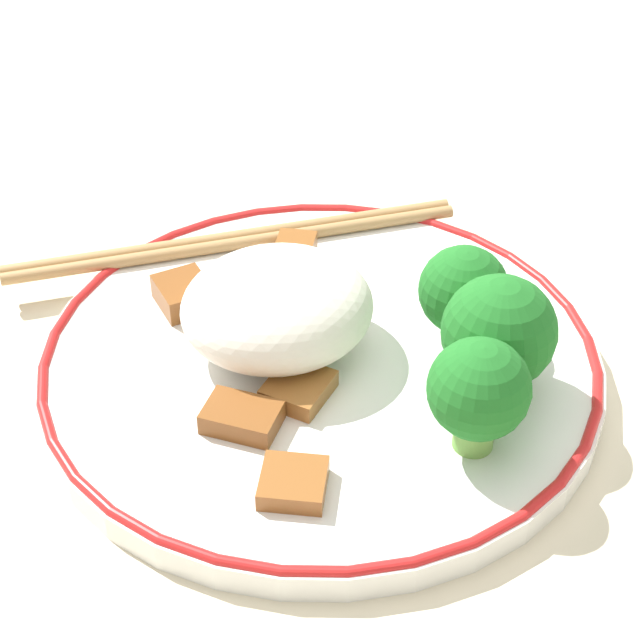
% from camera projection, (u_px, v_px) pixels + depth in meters
% --- Properties ---
extents(ground_plane, '(3.00, 3.00, 0.00)m').
position_uv_depth(ground_plane, '(320.00, 375.00, 0.51)').
color(ground_plane, beige).
extents(plate, '(0.26, 0.26, 0.02)m').
position_uv_depth(plate, '(320.00, 362.00, 0.50)').
color(plate, white).
rests_on(plate, ground_plane).
extents(rice_mound, '(0.09, 0.08, 0.05)m').
position_uv_depth(rice_mound, '(277.00, 308.00, 0.49)').
color(rice_mound, white).
rests_on(rice_mound, plate).
extents(broccoli_back_left, '(0.04, 0.04, 0.05)m').
position_uv_depth(broccoli_back_left, '(479.00, 391.00, 0.43)').
color(broccoli_back_left, '#72AD4C').
rests_on(broccoli_back_left, plate).
extents(broccoli_back_center, '(0.05, 0.05, 0.06)m').
position_uv_depth(broccoli_back_center, '(499.00, 333.00, 0.46)').
color(broccoli_back_center, '#72AD4C').
rests_on(broccoli_back_center, plate).
extents(broccoli_back_right, '(0.04, 0.04, 0.05)m').
position_uv_depth(broccoli_back_right, '(463.00, 291.00, 0.49)').
color(broccoli_back_right, '#72AD4C').
rests_on(broccoli_back_right, plate).
extents(meat_near_front, '(0.04, 0.04, 0.01)m').
position_uv_depth(meat_near_front, '(299.00, 388.00, 0.47)').
color(meat_near_front, '#995B28').
rests_on(meat_near_front, plate).
extents(meat_near_left, '(0.03, 0.03, 0.01)m').
position_uv_depth(meat_near_left, '(295.00, 251.00, 0.55)').
color(meat_near_left, brown).
rests_on(meat_near_left, plate).
extents(meat_near_right, '(0.03, 0.03, 0.01)m').
position_uv_depth(meat_near_right, '(293.00, 483.00, 0.43)').
color(meat_near_right, brown).
rests_on(meat_near_right, plate).
extents(meat_near_back, '(0.03, 0.03, 0.01)m').
position_uv_depth(meat_near_back, '(184.00, 294.00, 0.52)').
color(meat_near_back, brown).
rests_on(meat_near_back, plate).
extents(meat_on_rice_edge, '(0.04, 0.04, 0.01)m').
position_uv_depth(meat_on_rice_edge, '(242.00, 417.00, 0.46)').
color(meat_on_rice_edge, brown).
rests_on(meat_on_rice_edge, plate).
extents(chopsticks, '(0.24, 0.02, 0.01)m').
position_uv_depth(chopsticks, '(235.00, 240.00, 0.57)').
color(chopsticks, '#AD8451').
rests_on(chopsticks, plate).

